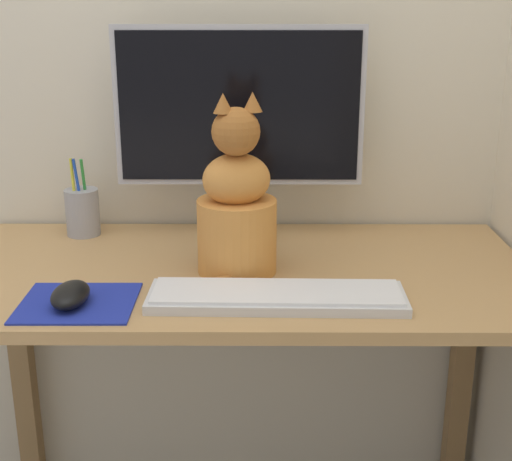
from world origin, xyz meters
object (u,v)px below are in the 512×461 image
object	(u,v)px
cat	(237,208)
pen_cup	(82,211)
monitor	(241,118)
keyboard	(277,296)
computer_mouse_left	(70,295)

from	to	relation	value
cat	pen_cup	size ratio (longest dim) A/B	1.97
monitor	keyboard	xyz separation A→B (m)	(0.07, -0.38, -0.26)
monitor	cat	distance (m)	0.26
computer_mouse_left	keyboard	bearing A→B (deg)	2.89
pen_cup	monitor	bearing A→B (deg)	-2.14
monitor	keyboard	distance (m)	0.47
cat	pen_cup	world-z (taller)	cat
pen_cup	cat	bearing A→B (deg)	-32.77
monitor	computer_mouse_left	size ratio (longest dim) A/B	4.89
computer_mouse_left	cat	distance (m)	0.36
keyboard	computer_mouse_left	distance (m)	0.37
monitor	pen_cup	size ratio (longest dim) A/B	3.01
keyboard	computer_mouse_left	bearing A→B (deg)	-175.91
keyboard	cat	bearing A→B (deg)	117.30
monitor	computer_mouse_left	world-z (taller)	monitor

